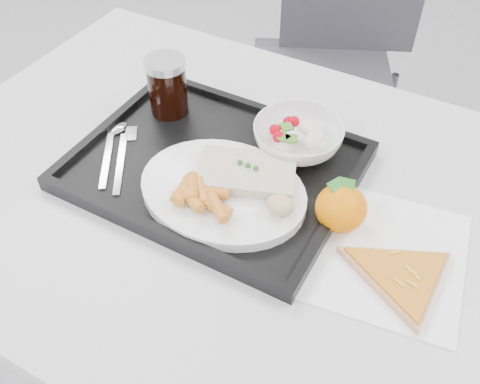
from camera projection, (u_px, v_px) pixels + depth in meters
name	position (u px, v px, depth m)	size (l,w,h in m)	color
table	(257.00, 223.00, 0.91)	(1.20, 0.80, 0.75)	silver
chair	(334.00, 44.00, 1.59)	(0.56, 0.57, 0.93)	#333238
tray	(214.00, 167.00, 0.89)	(0.45, 0.35, 0.03)	black
dinner_plate	(223.00, 191.00, 0.83)	(0.27, 0.27, 0.02)	white
fish_fillet	(246.00, 173.00, 0.84)	(0.17, 0.14, 0.03)	beige
bread_roll	(280.00, 205.00, 0.78)	(0.04, 0.04, 0.03)	#DFBE7F
salad_bowl	(298.00, 137.00, 0.90)	(0.15, 0.15, 0.05)	white
cola_glass	(167.00, 85.00, 0.95)	(0.07, 0.07, 0.11)	black
cutlery	(117.00, 147.00, 0.92)	(0.13, 0.16, 0.01)	silver
napkin	(375.00, 252.00, 0.78)	(0.28, 0.27, 0.00)	white
tangerine	(341.00, 208.00, 0.79)	(0.09, 0.09, 0.07)	orange
pizza_slice	(401.00, 276.00, 0.74)	(0.20, 0.20, 0.02)	tan
carrot_pile	(198.00, 196.00, 0.80)	(0.11, 0.07, 0.03)	orange
salad_contents	(303.00, 133.00, 0.89)	(0.09, 0.08, 0.02)	#B8000F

